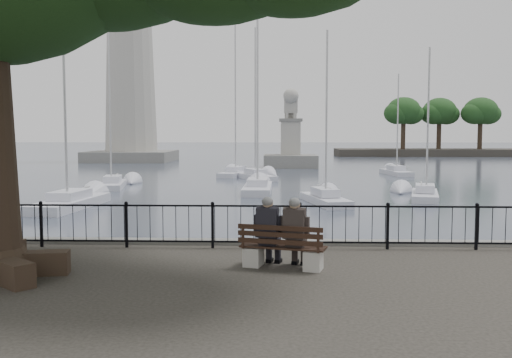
{
  "coord_description": "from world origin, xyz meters",
  "views": [
    {
      "loc": [
        0.45,
        -10.43,
        2.66
      ],
      "look_at": [
        0.0,
        2.5,
        1.6
      ],
      "focal_mm": 40.0,
      "sensor_mm": 36.0,
      "label": 1
    }
  ],
  "objects_px": {
    "bench": "(282,253)",
    "lighthouse": "(130,55)",
    "person_right": "(296,235)",
    "lion_monument": "(290,148)",
    "person_left": "(269,234)"
  },
  "relations": [
    {
      "from": "bench",
      "to": "lion_monument",
      "type": "xyz_separation_m",
      "value": [
        1.42,
        49.36,
        0.75
      ]
    },
    {
      "from": "lion_monument",
      "to": "lighthouse",
      "type": "bearing_deg",
      "value": 148.91
    },
    {
      "from": "bench",
      "to": "person_right",
      "type": "distance_m",
      "value": 0.43
    },
    {
      "from": "bench",
      "to": "lion_monument",
      "type": "bearing_deg",
      "value": 88.36
    },
    {
      "from": "person_right",
      "to": "lion_monument",
      "type": "xyz_separation_m",
      "value": [
        1.15,
        49.33,
        0.42
      ]
    },
    {
      "from": "person_left",
      "to": "lighthouse",
      "type": "distance_m",
      "value": 65.0
    },
    {
      "from": "person_left",
      "to": "lighthouse",
      "type": "bearing_deg",
      "value": 106.66
    },
    {
      "from": "person_left",
      "to": "bench",
      "type": "bearing_deg",
      "value": -33.42
    },
    {
      "from": "person_left",
      "to": "lighthouse",
      "type": "height_order",
      "value": "lighthouse"
    },
    {
      "from": "person_left",
      "to": "lion_monument",
      "type": "height_order",
      "value": "lion_monument"
    },
    {
      "from": "bench",
      "to": "lighthouse",
      "type": "xyz_separation_m",
      "value": [
        -18.58,
        61.42,
        12.09
      ]
    },
    {
      "from": "bench",
      "to": "person_right",
      "type": "xyz_separation_m",
      "value": [
        0.26,
        0.03,
        0.34
      ]
    },
    {
      "from": "bench",
      "to": "lighthouse",
      "type": "relative_size",
      "value": 0.06
    },
    {
      "from": "bench",
      "to": "person_right",
      "type": "relative_size",
      "value": 1.25
    },
    {
      "from": "bench",
      "to": "lighthouse",
      "type": "height_order",
      "value": "lighthouse"
    }
  ]
}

